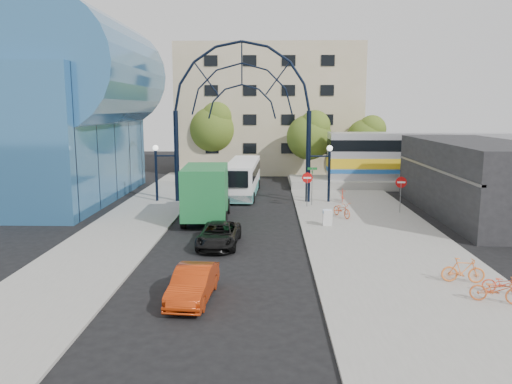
{
  "coord_description": "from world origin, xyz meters",
  "views": [
    {
      "loc": [
        2.05,
        -23.66,
        7.17
      ],
      "look_at": [
        1.26,
        6.0,
        2.18
      ],
      "focal_mm": 35.0,
      "sensor_mm": 36.0,
      "label": 1
    }
  ],
  "objects_px": {
    "train_car": "(467,156)",
    "tree_north_b": "(214,126)",
    "bike_near_a": "(342,210)",
    "gateway_arch": "(242,89)",
    "sandwich_board": "(328,216)",
    "black_suv": "(219,235)",
    "bike_near_b": "(342,195)",
    "do_not_enter_sign": "(401,186)",
    "bike_far_c": "(496,290)",
    "green_truck": "(207,193)",
    "bike_far_a": "(504,284)",
    "bike_far_b": "(463,270)",
    "tree_north_a": "(311,135)",
    "tree_north_c": "(368,137)",
    "street_name_sign": "(312,178)",
    "stop_sign": "(307,181)",
    "city_bus": "(243,177)",
    "red_sedan": "(193,284)"
  },
  "relations": [
    {
      "from": "do_not_enter_sign",
      "to": "bike_near_b",
      "type": "relative_size",
      "value": 1.55
    },
    {
      "from": "green_truck",
      "to": "stop_sign",
      "type": "bearing_deg",
      "value": 28.63
    },
    {
      "from": "sandwich_board",
      "to": "street_name_sign",
      "type": "bearing_deg",
      "value": 93.46
    },
    {
      "from": "bike_far_b",
      "to": "train_car",
      "type": "bearing_deg",
      "value": -13.87
    },
    {
      "from": "green_truck",
      "to": "bike_far_a",
      "type": "bearing_deg",
      "value": -47.58
    },
    {
      "from": "stop_sign",
      "to": "bike_near_b",
      "type": "height_order",
      "value": "stop_sign"
    },
    {
      "from": "bike_far_c",
      "to": "city_bus",
      "type": "bearing_deg",
      "value": 42.3
    },
    {
      "from": "stop_sign",
      "to": "bike_far_c",
      "type": "relative_size",
      "value": 1.37
    },
    {
      "from": "do_not_enter_sign",
      "to": "bike_far_b",
      "type": "xyz_separation_m",
      "value": [
        -1.01,
        -13.9,
        -1.34
      ]
    },
    {
      "from": "gateway_arch",
      "to": "street_name_sign",
      "type": "relative_size",
      "value": 4.87
    },
    {
      "from": "bike_near_a",
      "to": "sandwich_board",
      "type": "bearing_deg",
      "value": -140.99
    },
    {
      "from": "tree_north_b",
      "to": "green_truck",
      "type": "relative_size",
      "value": 1.1
    },
    {
      "from": "sandwich_board",
      "to": "black_suv",
      "type": "distance_m",
      "value": 7.49
    },
    {
      "from": "sandwich_board",
      "to": "bike_far_a",
      "type": "xyz_separation_m",
      "value": [
        5.49,
        -11.12,
        -0.21
      ]
    },
    {
      "from": "tree_north_a",
      "to": "red_sedan",
      "type": "relative_size",
      "value": 1.81
    },
    {
      "from": "black_suv",
      "to": "bike_far_b",
      "type": "xyz_separation_m",
      "value": [
        10.57,
        -5.65,
        0.03
      ]
    },
    {
      "from": "green_truck",
      "to": "bike_far_b",
      "type": "distance_m",
      "value": 16.84
    },
    {
      "from": "tree_north_a",
      "to": "tree_north_b",
      "type": "relative_size",
      "value": 0.88
    },
    {
      "from": "stop_sign",
      "to": "bike_near_b",
      "type": "xyz_separation_m",
      "value": [
        2.86,
        1.99,
        -1.39
      ]
    },
    {
      "from": "tree_north_c",
      "to": "city_bus",
      "type": "relative_size",
      "value": 0.63
    },
    {
      "from": "train_car",
      "to": "bike_near_a",
      "type": "xyz_separation_m",
      "value": [
        -13.17,
        -13.51,
        -2.28
      ]
    },
    {
      "from": "train_car",
      "to": "bike_near_b",
      "type": "relative_size",
      "value": 15.7
    },
    {
      "from": "bike_near_a",
      "to": "gateway_arch",
      "type": "bearing_deg",
      "value": 116.13
    },
    {
      "from": "stop_sign",
      "to": "bike_far_b",
      "type": "height_order",
      "value": "stop_sign"
    },
    {
      "from": "gateway_arch",
      "to": "tree_north_b",
      "type": "relative_size",
      "value": 1.7
    },
    {
      "from": "bike_far_a",
      "to": "bike_far_b",
      "type": "height_order",
      "value": "bike_far_b"
    },
    {
      "from": "do_not_enter_sign",
      "to": "bike_far_b",
      "type": "height_order",
      "value": "do_not_enter_sign"
    },
    {
      "from": "red_sedan",
      "to": "bike_near_a",
      "type": "relative_size",
      "value": 2.03
    },
    {
      "from": "red_sedan",
      "to": "street_name_sign",
      "type": "bearing_deg",
      "value": 76.28
    },
    {
      "from": "green_truck",
      "to": "bike_near_a",
      "type": "distance_m",
      "value": 8.9
    },
    {
      "from": "sandwich_board",
      "to": "city_bus",
      "type": "bearing_deg",
      "value": 116.16
    },
    {
      "from": "bike_near_a",
      "to": "bike_far_c",
      "type": "distance_m",
      "value": 14.95
    },
    {
      "from": "tree_north_a",
      "to": "bike_far_c",
      "type": "distance_m",
      "value": 32.49
    },
    {
      "from": "black_suv",
      "to": "do_not_enter_sign",
      "type": "bearing_deg",
      "value": 37.73
    },
    {
      "from": "bike_near_a",
      "to": "bike_far_c",
      "type": "bearing_deg",
      "value": -101.15
    },
    {
      "from": "black_suv",
      "to": "bike_near_b",
      "type": "xyz_separation_m",
      "value": [
        8.24,
        12.24,
        -0.01
      ]
    },
    {
      "from": "do_not_enter_sign",
      "to": "bike_near_b",
      "type": "height_order",
      "value": "do_not_enter_sign"
    },
    {
      "from": "sandwich_board",
      "to": "tree_north_c",
      "type": "distance_m",
      "value": 23.17
    },
    {
      "from": "train_car",
      "to": "black_suv",
      "type": "relative_size",
      "value": 5.73
    },
    {
      "from": "train_car",
      "to": "tree_north_b",
      "type": "height_order",
      "value": "tree_north_b"
    },
    {
      "from": "city_bus",
      "to": "bike_far_c",
      "type": "height_order",
      "value": "city_bus"
    },
    {
      "from": "do_not_enter_sign",
      "to": "tree_north_b",
      "type": "relative_size",
      "value": 0.31
    },
    {
      "from": "tree_north_c",
      "to": "bike_far_a",
      "type": "distance_m",
      "value": 33.3
    },
    {
      "from": "bike_near_b",
      "to": "bike_far_c",
      "type": "relative_size",
      "value": 0.88
    },
    {
      "from": "city_bus",
      "to": "street_name_sign",
      "type": "bearing_deg",
      "value": -41.48
    },
    {
      "from": "gateway_arch",
      "to": "bike_far_b",
      "type": "relative_size",
      "value": 7.94
    },
    {
      "from": "street_name_sign",
      "to": "bike_far_b",
      "type": "relative_size",
      "value": 1.63
    },
    {
      "from": "black_suv",
      "to": "bike_near_b",
      "type": "distance_m",
      "value": 14.75
    },
    {
      "from": "city_bus",
      "to": "bike_far_b",
      "type": "xyz_separation_m",
      "value": [
        10.13,
        -21.56,
        -0.84
      ]
    },
    {
      "from": "street_name_sign",
      "to": "black_suv",
      "type": "height_order",
      "value": "street_name_sign"
    }
  ]
}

